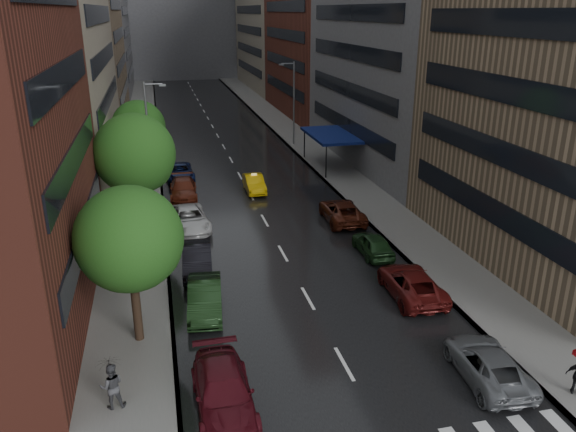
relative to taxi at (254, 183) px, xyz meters
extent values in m
plane|color=gray|center=(-0.48, -29.05, -0.70)|extent=(220.00, 220.00, 0.00)
cube|color=black|center=(-0.48, 20.95, -0.70)|extent=(14.00, 140.00, 0.01)
cube|color=gray|center=(-9.48, 20.95, -0.63)|extent=(4.00, 140.00, 0.15)
cube|color=gray|center=(8.52, 20.95, -0.63)|extent=(4.00, 140.00, 0.15)
cube|color=#937A5B|center=(-15.48, 34.95, 10.30)|extent=(8.00, 28.00, 22.00)
cube|color=slate|center=(14.52, 6.95, 11.30)|extent=(8.00, 28.00, 24.00)
cube|color=gray|center=(14.52, 64.95, 13.30)|extent=(8.00, 32.00, 28.00)
cube|color=slate|center=(-0.48, 88.95, 15.30)|extent=(40.00, 14.00, 32.00)
cylinder|color=#382619|center=(-9.08, -21.22, 1.34)|extent=(0.40, 0.40, 4.09)
sphere|color=#1E5116|center=(-9.08, -21.22, 4.41)|extent=(4.67, 4.67, 4.67)
cylinder|color=#382619|center=(-9.08, -8.13, 1.58)|extent=(0.40, 0.40, 4.56)
sphere|color=#1E5116|center=(-9.08, -8.13, 4.99)|extent=(5.21, 5.21, 5.21)
cylinder|color=#382619|center=(-9.08, 4.76, 1.28)|extent=(0.40, 0.40, 3.97)
sphere|color=#1E5116|center=(-9.08, 4.76, 4.26)|extent=(4.54, 4.54, 4.54)
imported|color=yellow|center=(0.00, 0.00, 0.00)|extent=(1.54, 4.27, 1.40)
imported|color=#4D0F18|center=(-5.88, -26.77, 0.08)|extent=(2.25, 5.39, 1.56)
imported|color=black|center=(-5.88, -19.19, 0.08)|extent=(2.10, 4.87, 1.56)
imported|color=black|center=(-5.88, -14.40, 0.07)|extent=(1.96, 4.80, 1.55)
imported|color=silver|center=(-5.88, -7.47, 0.05)|extent=(2.96, 5.58, 1.49)
imported|color=#5B2112|center=(-5.88, -0.42, 0.06)|extent=(2.30, 5.29, 1.51)
imported|color=#0E1841|center=(-5.88, 4.97, 0.01)|extent=(2.54, 5.17, 1.41)
imported|color=slate|center=(4.92, -27.33, -0.01)|extent=(2.71, 5.14, 1.38)
imported|color=#561211|center=(4.92, -20.03, 0.04)|extent=(2.75, 5.46, 1.48)
imported|color=#183619|center=(4.92, -14.49, 0.00)|extent=(1.72, 4.15, 1.41)
imported|color=#4F1D0F|center=(4.92, -8.40, 0.06)|extent=(2.79, 5.56, 1.51)
imported|color=#444448|center=(-9.97, -25.85, 0.38)|extent=(0.95, 0.76, 1.86)
imported|color=black|center=(-9.97, -25.85, 1.10)|extent=(0.96, 0.98, 0.88)
cylinder|color=gray|center=(-8.28, 0.95, 3.95)|extent=(0.18, 0.18, 9.00)
cube|color=gray|center=(-6.88, 0.95, 8.15)|extent=(0.50, 0.22, 0.16)
cylinder|color=gray|center=(7.32, 15.95, 3.95)|extent=(0.18, 0.18, 9.00)
cube|color=gray|center=(5.92, 15.95, 8.15)|extent=(0.50, 0.22, 0.16)
cube|color=navy|center=(8.52, 5.95, 2.45)|extent=(4.00, 8.00, 0.25)
cylinder|color=black|center=(6.92, 2.15, 0.95)|extent=(0.12, 0.12, 3.00)
cylinder|color=black|center=(6.92, 9.75, 0.95)|extent=(0.12, 0.12, 3.00)
camera|label=1|loc=(-7.53, -44.43, 13.64)|focal=35.00mm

